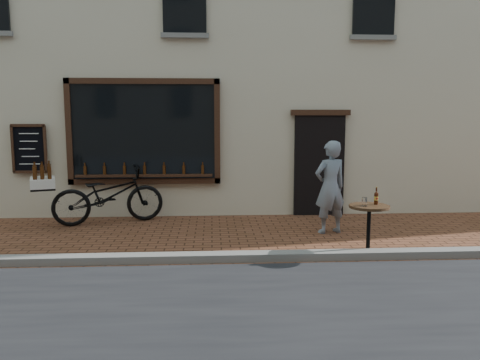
{
  "coord_description": "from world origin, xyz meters",
  "views": [
    {
      "loc": [
        -0.46,
        -6.66,
        2.16
      ],
      "look_at": [
        0.02,
        1.2,
        1.1
      ],
      "focal_mm": 35.0,
      "sensor_mm": 36.0,
      "label": 1
    }
  ],
  "objects": [
    {
      "name": "ground",
      "position": [
        0.0,
        0.0,
        0.0
      ],
      "size": [
        90.0,
        90.0,
        0.0
      ],
      "primitive_type": "plane",
      "color": "brown",
      "rests_on": "ground"
    },
    {
      "name": "cargo_bicycle",
      "position": [
        -2.61,
        2.87,
        0.59
      ],
      "size": [
        2.64,
        1.49,
        1.24
      ],
      "rotation": [
        0.0,
        0.0,
        1.9
      ],
      "color": "black",
      "rests_on": "ground"
    },
    {
      "name": "bistro_table",
      "position": [
        1.99,
        0.35,
        0.57
      ],
      "size": [
        0.62,
        0.62,
        1.07
      ],
      "color": "black",
      "rests_on": "ground"
    },
    {
      "name": "shop_building",
      "position": [
        0.0,
        6.5,
        5.0
      ],
      "size": [
        28.0,
        6.2,
        10.0
      ],
      "color": "beige",
      "rests_on": "ground"
    },
    {
      "name": "pedestrian",
      "position": [
        1.74,
        1.83,
        0.87
      ],
      "size": [
        0.73,
        0.59,
        1.73
      ],
      "primitive_type": "imported",
      "rotation": [
        0.0,
        0.0,
        3.45
      ],
      "color": "slate",
      "rests_on": "ground"
    },
    {
      "name": "kerb",
      "position": [
        0.0,
        0.2,
        0.06
      ],
      "size": [
        90.0,
        0.25,
        0.12
      ],
      "primitive_type": "cube",
      "color": "slate",
      "rests_on": "ground"
    }
  ]
}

